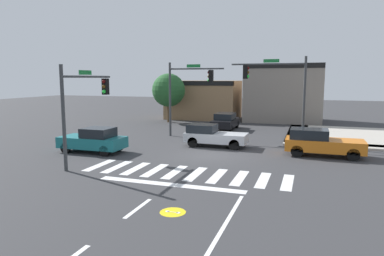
# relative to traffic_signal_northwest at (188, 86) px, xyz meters

# --- Properties ---
(ground_plane) EXTENTS (120.00, 120.00, 0.00)m
(ground_plane) POSITION_rel_traffic_signal_northwest_xyz_m (3.48, -5.80, -3.99)
(ground_plane) COLOR #353538
(crosswalk_near) EXTENTS (10.27, 2.62, 0.01)m
(crosswalk_near) POSITION_rel_traffic_signal_northwest_xyz_m (3.48, -10.30, -3.99)
(crosswalk_near) COLOR silver
(crosswalk_near) RESTS_ON ground_plane
(lane_markings) EXTENTS (6.80, 18.75, 0.01)m
(lane_markings) POSITION_rel_traffic_signal_northwest_xyz_m (4.63, -17.22, -3.99)
(lane_markings) COLOR white
(lane_markings) RESTS_ON ground_plane
(bike_detector_marking) EXTENTS (0.92, 0.92, 0.01)m
(bike_detector_marking) POSITION_rel_traffic_signal_northwest_xyz_m (4.80, -15.25, -3.99)
(bike_detector_marking) COLOR yellow
(bike_detector_marking) RESTS_ON ground_plane
(curb_corner_northeast) EXTENTS (10.00, 10.60, 0.15)m
(curb_corner_northeast) POSITION_rel_traffic_signal_northwest_xyz_m (11.97, 3.62, -3.92)
(curb_corner_northeast) COLOR #B2AA9E
(curb_corner_northeast) RESTS_ON ground_plane
(storefront_row) EXTENTS (16.90, 6.30, 6.13)m
(storefront_row) POSITION_rel_traffic_signal_northwest_xyz_m (3.09, 13.10, -1.24)
(storefront_row) COLOR #93704C
(storefront_row) RESTS_ON ground_plane
(traffic_signal_northwest) EXTENTS (4.49, 0.32, 5.87)m
(traffic_signal_northwest) POSITION_rel_traffic_signal_northwest_xyz_m (0.00, 0.00, 0.00)
(traffic_signal_northwest) COLOR #383A3D
(traffic_signal_northwest) RESTS_ON ground_plane
(traffic_signal_northeast) EXTENTS (5.27, 0.32, 6.14)m
(traffic_signal_northeast) POSITION_rel_traffic_signal_northwest_xyz_m (6.94, -0.39, 0.22)
(traffic_signal_northeast) COLOR #383A3D
(traffic_signal_northeast) RESTS_ON ground_plane
(traffic_signal_southwest) EXTENTS (0.32, 4.40, 5.31)m
(traffic_signal_southwest) POSITION_rel_traffic_signal_northwest_xyz_m (-2.36, -10.11, -0.43)
(traffic_signal_southwest) COLOR #383A3D
(traffic_signal_southwest) RESTS_ON ground_plane
(car_black) EXTENTS (1.83, 4.15, 1.50)m
(car_black) POSITION_rel_traffic_signal_northwest_xyz_m (1.92, 4.82, -3.23)
(car_black) COLOR black
(car_black) RESTS_ON ground_plane
(car_orange) EXTENTS (4.48, 1.87, 1.61)m
(car_orange) POSITION_rel_traffic_signal_northwest_xyz_m (9.86, -4.03, -3.18)
(car_orange) COLOR orange
(car_orange) RESTS_ON ground_plane
(car_silver) EXTENTS (4.18, 1.75, 1.50)m
(car_silver) POSITION_rel_traffic_signal_northwest_xyz_m (2.95, -3.24, -3.24)
(car_silver) COLOR #B7BABF
(car_silver) RESTS_ON ground_plane
(car_teal) EXTENTS (4.12, 1.84, 1.57)m
(car_teal) POSITION_rel_traffic_signal_northwest_xyz_m (-3.66, -7.49, -3.22)
(car_teal) COLOR #196B70
(car_teal) RESTS_ON ground_plane
(roadside_tree) EXTENTS (3.48, 3.48, 5.14)m
(roadside_tree) POSITION_rel_traffic_signal_northwest_xyz_m (-5.02, 8.20, -0.61)
(roadside_tree) COLOR #4C3823
(roadside_tree) RESTS_ON ground_plane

